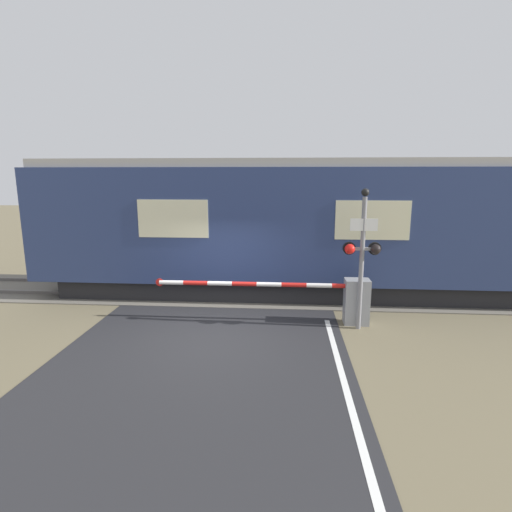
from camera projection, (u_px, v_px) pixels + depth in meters
The scene contains 5 objects.
ground_plane at pixel (213, 333), 9.38m from camera, with size 80.00×80.00×0.00m, color #6B6047.
track_bed at pixel (232, 292), 12.68m from camera, with size 36.00×3.20×0.13m.
train at pixel (362, 228), 11.98m from camera, with size 19.63×2.75×4.10m.
crossing_barrier at pixel (340, 299), 9.91m from camera, with size 5.37×0.44×1.14m.
signal_post at pixel (362, 251), 9.29m from camera, with size 0.89×0.26×3.35m.
Camera 1 is at (1.67, -8.75, 3.62)m, focal length 28.00 mm.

